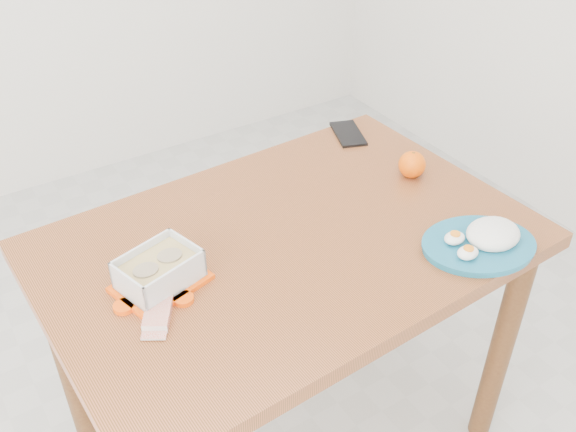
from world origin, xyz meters
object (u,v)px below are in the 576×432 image
orange_fruit (412,164)px  smartphone (348,134)px  rice_plate (484,239)px  dining_table (288,275)px  food_container (159,271)px

orange_fruit → smartphone: size_ratio=0.48×
smartphone → rice_plate: bearing=-75.4°
dining_table → food_container: (-0.31, 0.01, 0.15)m
orange_fruit → food_container: bearing=-176.6°
dining_table → smartphone: smartphone is taller
food_container → orange_fruit: food_container is taller
food_container → rice_plate: (0.65, -0.27, -0.01)m
dining_table → food_container: 0.34m
food_container → orange_fruit: bearing=-12.2°
rice_plate → smartphone: 0.58m
rice_plate → smartphone: size_ratio=2.21×
dining_table → orange_fruit: size_ratio=16.04×
food_container → orange_fruit: 0.71m
orange_fruit → rice_plate: (-0.06, -0.31, -0.01)m
dining_table → food_container: size_ratio=5.38×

